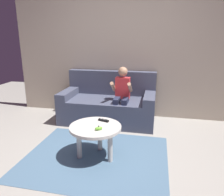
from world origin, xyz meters
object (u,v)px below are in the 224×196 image
nunchuk_lime (99,128)px  game_remote_black_near_edge (104,120)px  couch (109,105)px  coffee_table (96,131)px  person_seated_on_couch (122,93)px

nunchuk_lime → game_remote_black_near_edge: bearing=92.6°
game_remote_black_near_edge → couch: bearing=99.6°
coffee_table → person_seated_on_couch: bearing=82.7°
couch → person_seated_on_couch: 0.42m
coffee_table → couch: bearing=95.8°
couch → game_remote_black_near_edge: size_ratio=11.13×
person_seated_on_couch → coffee_table: person_seated_on_couch is taller
coffee_table → game_remote_black_near_edge: 0.19m
person_seated_on_couch → game_remote_black_near_edge: size_ratio=6.78×
person_seated_on_couch → coffee_table: (-0.14, -1.07, -0.21)m
couch → game_remote_black_near_edge: 1.11m
couch → nunchuk_lime: couch is taller
coffee_table → nunchuk_lime: nunchuk_lime is taller
person_seated_on_couch → nunchuk_lime: person_seated_on_couch is taller
person_seated_on_couch → game_remote_black_near_edge: 0.92m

